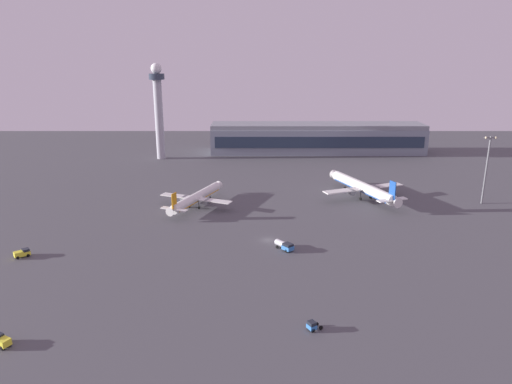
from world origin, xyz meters
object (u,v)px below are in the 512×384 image
Objects in this scene: apron_light_west at (486,166)px; cargo_loader at (0,341)px; airplane_far_stand at (362,188)px; baggage_tractor at (22,253)px; control_tower at (158,105)px; fuel_truck at (284,245)px; airplane_near_gate at (196,198)px; pushback_tug at (312,326)px.

cargo_loader is at bearing -146.29° from apron_light_west.
baggage_tractor is at bearing -174.35° from airplane_far_stand.
airplane_far_stand reaches higher than cargo_loader.
control_tower reaches higher than fuel_truck.
apron_light_west is (44.04, -6.91, 10.50)m from airplane_far_stand.
control_tower is at bearing 131.78° from airplane_near_gate.
control_tower reaches higher than airplane_far_stand.
fuel_truck is 41.94m from pushback_tug.
airplane_near_gate is 62.69m from baggage_tractor.
cargo_loader is 44.83m from baggage_tractor.
fuel_truck is at bearing -64.13° from control_tower.
fuel_truck is 1.38× the size of baggage_tractor.
airplane_far_stand is 134.71m from cargo_loader.
apron_light_west reaches higher than fuel_truck.
cargo_loader is (1.12, -170.41, -27.30)m from control_tower.
airplane_far_stand is (93.54, -72.46, -24.16)m from control_tower.
airplane_near_gate is 7.72× the size of cargo_loader.
control_tower is at bearing 135.65° from baggage_tractor.
baggage_tractor is at bearing -36.47° from fuel_truck.
pushback_tug is at bearing -131.01° from apron_light_west.
baggage_tractor is (-15.62, 42.02, 0.00)m from cargo_loader.
control_tower reaches higher than pushback_tug.
pushback_tug is at bearing 26.87° from baggage_tractor.
airplane_far_stand is at bearing 32.24° from airplane_near_gate.
pushback_tug is (33.97, -81.51, -2.52)m from airplane_near_gate.
pushback_tug is at bearing -44.85° from airplane_near_gate.
pushback_tug is at bearing -69.06° from control_tower.
airplane_far_stand is 9.33× the size of cargo_loader.
cargo_loader is 0.74× the size of fuel_truck.
control_tower is 178.76m from pushback_tug.
pushback_tug is (63.13, -164.98, -27.41)m from control_tower.
fuel_truck is 1.73× the size of pushback_tug.
airplane_far_stand reaches higher than pushback_tug.
fuel_truck is 90.32m from apron_light_west.
airplane_near_gate is 65.32m from airplane_far_stand.
fuel_truck is at bearing -24.48° from pushback_tug.
pushback_tug is at bearing 54.14° from fuel_truck.
airplane_near_gate is 5.73× the size of fuel_truck.
baggage_tractor is at bearing -111.66° from airplane_near_gate.
airplane_far_stand is 1.64× the size of apron_light_west.
control_tower is 91.85m from airplane_near_gate.
pushback_tug is (3.38, -41.80, -0.30)m from fuel_truck.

